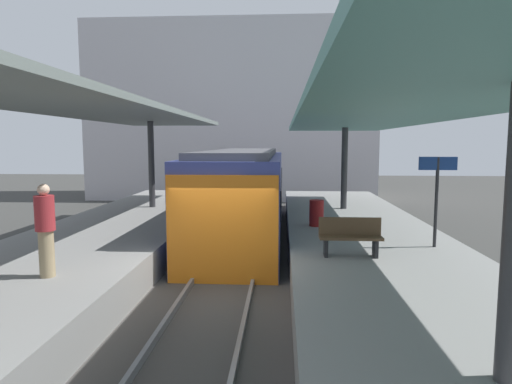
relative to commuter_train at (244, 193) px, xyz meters
The scene contains 14 objects.
ground_plane 6.62m from the commuter_train, 90.00° to the right, with size 80.00×80.00×0.00m, color #383835.
platform_left 7.54m from the commuter_train, 120.74° to the right, with size 4.40×28.00×1.00m, color gray.
platform_right 7.54m from the commuter_train, 59.26° to the right, with size 4.40×28.00×1.00m, color gray.
track_ballast 6.59m from the commuter_train, 90.00° to the right, with size 3.20×28.00×0.20m, color #423F3D.
rail_near_side 6.59m from the commuter_train, 96.43° to the right, with size 0.08×28.00×0.14m, color slate.
rail_far_side 6.59m from the commuter_train, 83.57° to the right, with size 0.08×28.00×0.14m, color slate.
commuter_train is the anchor object (origin of this frame).
canopy_left 6.83m from the commuter_train, 127.29° to the right, with size 4.18×21.00×3.56m.
canopy_right 6.73m from the commuter_train, 52.71° to the right, with size 4.18×21.00×3.30m.
platform_bench 6.73m from the commuter_train, 64.08° to the right, with size 1.40×0.41×0.86m.
platform_sign 7.26m from the commuter_train, 44.44° to the right, with size 0.90×0.08×2.21m.
litter_bin 3.47m from the commuter_train, 44.57° to the right, with size 0.44×0.44×0.80m, color maroon.
passenger_near_bench 8.55m from the commuter_train, 110.92° to the right, with size 0.36×0.36×1.78m.
station_building_backdrop 14.25m from the commuter_train, 97.84° to the left, with size 18.00×6.00×11.00m, color #B7B2B7.
Camera 1 is at (1.40, -9.51, 3.52)m, focal length 30.89 mm.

